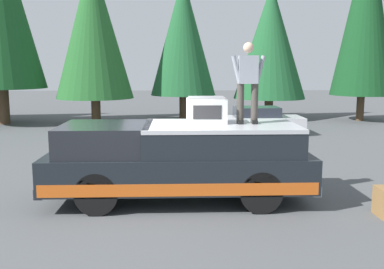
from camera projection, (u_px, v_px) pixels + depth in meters
ground_plane at (146, 205)px, 9.05m from camera, size 90.00×90.00×0.00m
pickup_truck at (179, 160)px, 9.23m from camera, size 2.01×5.54×1.65m
compressor_unit at (206, 110)px, 9.27m from camera, size 0.65×0.84×0.56m
person_on_truck_bed at (248, 81)px, 9.08m from camera, size 0.29×0.72×1.69m
parked_car_silver at (255, 120)px, 18.57m from camera, size 1.64×4.10×1.16m
conifer_far_left at (366, 10)px, 22.41m from camera, size 3.26×3.26×10.11m
conifer_left at (270, 42)px, 23.48m from camera, size 3.89×3.89×7.27m
conifer_center_left at (183, 36)px, 22.93m from camera, size 3.46×3.46×7.63m
conifer_center_right at (93, 28)px, 21.24m from camera, size 3.81×3.81×8.20m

